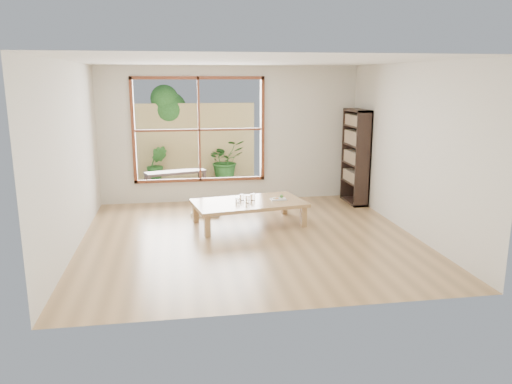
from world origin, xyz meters
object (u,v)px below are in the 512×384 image
Objects in this scene: food_tray at (279,198)px; garden_bench at (175,174)px; low_table at (249,204)px; bookshelf at (356,157)px.

food_tray is 3.19m from garden_bench.
food_tray is at bearing -3.72° from low_table.
garden_bench is at bearing 154.87° from bookshelf.
low_table is 7.50× the size of food_tray.
garden_bench is (-3.42, 1.60, -0.53)m from bookshelf.
food_tray reaches higher than low_table.
bookshelf is 6.99× the size of food_tray.
food_tray is (0.52, 0.06, 0.07)m from low_table.
low_table is at bearing -83.30° from garden_bench.
garden_bench is at bearing 103.26° from low_table.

